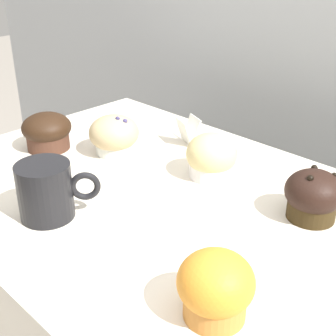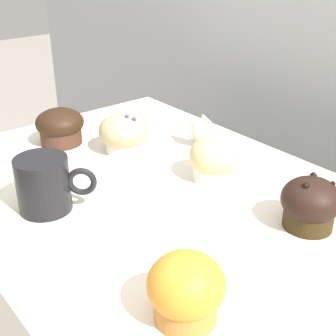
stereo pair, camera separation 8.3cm
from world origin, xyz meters
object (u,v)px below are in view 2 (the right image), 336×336
(muffin_back_right, at_px, (124,133))
(muffin_front_right, at_px, (186,290))
(muffin_front_center, at_px, (310,204))
(coffee_cup, at_px, (44,183))
(muffin_front_left, at_px, (60,126))
(muffin_back_left, at_px, (215,159))

(muffin_back_right, bearing_deg, muffin_front_right, -25.64)
(muffin_front_center, distance_m, coffee_cup, 0.43)
(muffin_front_left, bearing_deg, muffin_front_center, 15.35)
(muffin_back_right, relative_size, muffin_front_right, 1.12)
(muffin_front_center, height_order, muffin_back_left, same)
(muffin_front_center, bearing_deg, muffin_front_left, -164.65)
(muffin_back_left, bearing_deg, muffin_front_left, -156.17)
(muffin_back_left, height_order, muffin_front_left, muffin_back_left)
(muffin_front_center, distance_m, muffin_front_right, 0.28)
(muffin_front_center, height_order, muffin_back_right, same)
(muffin_back_right, distance_m, muffin_front_right, 0.51)
(muffin_front_center, xyz_separation_m, coffee_cup, (-0.31, -0.30, 0.01))
(muffin_back_right, relative_size, muffin_front_left, 1.00)
(muffin_back_left, height_order, muffin_front_right, muffin_front_right)
(muffin_front_right, relative_size, coffee_cup, 0.80)
(muffin_front_left, distance_m, muffin_front_right, 0.59)
(coffee_cup, bearing_deg, muffin_back_right, 116.41)
(muffin_front_right, bearing_deg, muffin_front_center, 95.87)
(muffin_front_right, height_order, coffee_cup, coffee_cup)
(muffin_front_left, bearing_deg, coffee_cup, -32.21)
(muffin_back_right, xyz_separation_m, coffee_cup, (0.12, -0.24, 0.01))
(muffin_back_right, distance_m, coffee_cup, 0.26)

